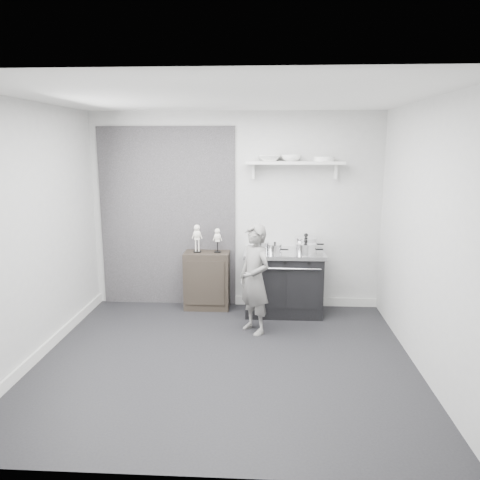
% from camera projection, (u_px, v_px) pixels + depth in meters
% --- Properties ---
extents(ground, '(4.00, 4.00, 0.00)m').
position_uv_depth(ground, '(224.00, 360.00, 4.99)').
color(ground, black).
rests_on(ground, ground).
extents(room_shell, '(4.02, 3.62, 2.71)m').
position_uv_depth(room_shell, '(216.00, 206.00, 4.82)').
color(room_shell, '#AFAFAC').
rests_on(room_shell, ground).
extents(wall_shelf, '(1.30, 0.26, 0.24)m').
position_uv_depth(wall_shelf, '(295.00, 164.00, 6.19)').
color(wall_shelf, silver).
rests_on(wall_shelf, room_shell).
extents(stove, '(1.07, 0.67, 0.86)m').
position_uv_depth(stove, '(284.00, 282.00, 6.31)').
color(stove, black).
rests_on(stove, ground).
extents(side_cabinet, '(0.62, 0.36, 0.80)m').
position_uv_depth(side_cabinet, '(207.00, 280.00, 6.51)').
color(side_cabinet, black).
rests_on(side_cabinet, ground).
extents(child, '(0.56, 0.58, 1.34)m').
position_uv_depth(child, '(255.00, 279.00, 5.61)').
color(child, slate).
rests_on(child, ground).
extents(pot_front_left, '(0.30, 0.22, 0.18)m').
position_uv_depth(pot_front_left, '(261.00, 247.00, 6.15)').
color(pot_front_left, silver).
rests_on(pot_front_left, stove).
extents(pot_back_right, '(0.40, 0.31, 0.23)m').
position_uv_depth(pot_back_right, '(306.00, 243.00, 6.31)').
color(pot_back_right, silver).
rests_on(pot_back_right, stove).
extents(pot_front_right, '(0.37, 0.28, 0.20)m').
position_uv_depth(pot_front_right, '(306.00, 249.00, 6.05)').
color(pot_front_right, silver).
rests_on(pot_front_right, stove).
extents(pot_front_center, '(0.27, 0.18, 0.16)m').
position_uv_depth(pot_front_center, '(275.00, 249.00, 6.08)').
color(pot_front_center, silver).
rests_on(pot_front_center, stove).
extents(skeleton_full, '(0.12, 0.08, 0.44)m').
position_uv_depth(skeleton_full, '(197.00, 236.00, 6.39)').
color(skeleton_full, silver).
rests_on(skeleton_full, side_cabinet).
extents(skeleton_torso, '(0.11, 0.07, 0.38)m').
position_uv_depth(skeleton_torso, '(217.00, 239.00, 6.38)').
color(skeleton_torso, silver).
rests_on(skeleton_torso, side_cabinet).
extents(bowl_large, '(0.31, 0.31, 0.08)m').
position_uv_depth(bowl_large, '(269.00, 158.00, 6.18)').
color(bowl_large, white).
rests_on(bowl_large, wall_shelf).
extents(bowl_small, '(0.26, 0.26, 0.08)m').
position_uv_depth(bowl_small, '(291.00, 158.00, 6.17)').
color(bowl_small, white).
rests_on(bowl_small, wall_shelf).
extents(plate_stack, '(0.27, 0.27, 0.06)m').
position_uv_depth(plate_stack, '(324.00, 159.00, 6.15)').
color(plate_stack, white).
rests_on(plate_stack, wall_shelf).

